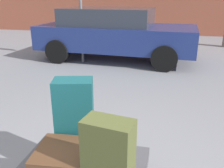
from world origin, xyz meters
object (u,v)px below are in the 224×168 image
suitcase_teal_stacked_top (74,115)px  suitcase_olive_rear_right (108,159)px  suitcase_brown_rear_left (67,161)px  no_parking_sign (81,2)px  parked_car (114,33)px

suitcase_teal_stacked_top → suitcase_olive_rear_right: (0.45, -0.52, -0.04)m
suitcase_olive_rear_right → suitcase_brown_rear_left: bearing=169.8°
suitcase_teal_stacked_top → no_parking_sign: (-1.45, 4.38, 0.90)m
suitcase_olive_rear_right → no_parking_sign: bearing=121.2°
suitcase_brown_rear_left → parked_car: (-0.73, 5.27, 0.30)m
suitcase_teal_stacked_top → no_parking_sign: bearing=94.2°
suitcase_teal_stacked_top → parked_car: 4.94m
suitcase_teal_stacked_top → no_parking_sign: no_parking_sign is taller
suitcase_teal_stacked_top → parked_car: bearing=83.7°
suitcase_brown_rear_left → suitcase_olive_rear_right: bearing=-25.0°
suitcase_olive_rear_right → no_parking_sign: (-1.91, 4.90, 0.94)m
suitcase_olive_rear_right → no_parking_sign: size_ratio=0.24×
parked_car → no_parking_sign: no_parking_sign is taller
suitcase_teal_stacked_top → parked_car: (-0.67, 4.90, 0.07)m
suitcase_teal_stacked_top → suitcase_olive_rear_right: bearing=-63.0°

